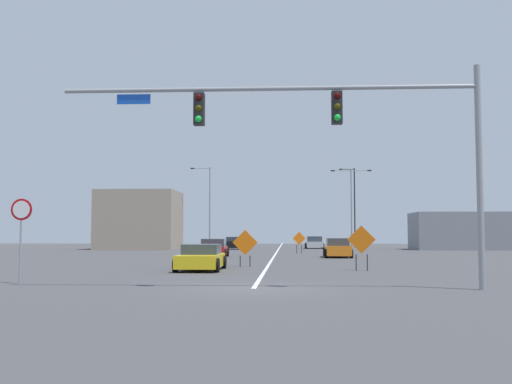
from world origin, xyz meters
The scene contains 17 objects.
ground centered at (0.00, 0.00, 0.00)m, with size 172.15×172.15×0.00m, color #444447.
road_centre_stripe centered at (0.00, 47.82, 0.00)m, with size 0.16×95.64×0.01m.
traffic_signal_assembly centered at (2.61, -0.01, 5.21)m, with size 13.38×0.44×7.06m.
stop_sign centered at (-8.24, 1.53, 2.08)m, with size 0.76×0.07×2.96m.
street_lamp_mid_left centered at (9.25, 56.74, 5.41)m, with size 1.99×0.24×9.93m.
street_lamp_far_right centered at (8.17, 48.97, 5.32)m, with size 4.53×0.24×8.95m.
street_lamp_mid_right centered at (-8.13, 50.39, 5.20)m, with size 2.35×0.24×9.46m.
construction_sign_right_shoulder centered at (-1.17, 12.69, 1.19)m, with size 1.33×0.07×1.93m.
construction_sign_left_lane centered at (2.05, 34.48, 1.21)m, with size 1.14×0.29×1.90m.
construction_sign_median_near centered at (4.54, 9.57, 1.35)m, with size 1.32×0.27×2.12m.
car_black_distant centered at (-5.03, 48.68, 0.64)m, with size 1.98×3.87×1.37m.
car_silver_far centered at (4.13, 52.18, 0.67)m, with size 2.14×4.13×1.42m.
car_yellow_approaching centered at (-3.03, 9.45, 0.58)m, with size 2.09×4.42×1.23m.
car_red_passing centered at (-4.45, 25.73, 0.65)m, with size 2.19×4.02×1.35m.
car_orange_near centered at (4.70, 25.58, 0.65)m, with size 2.04×4.27×1.40m.
roadside_building_east centered at (19.59, 48.01, 2.01)m, with size 9.69×6.15×4.03m.
roadside_building_west centered at (-15.55, 47.90, 3.25)m, with size 8.56×7.50×6.49m.
Camera 1 is at (1.10, -19.21, 1.73)m, focal length 42.54 mm.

